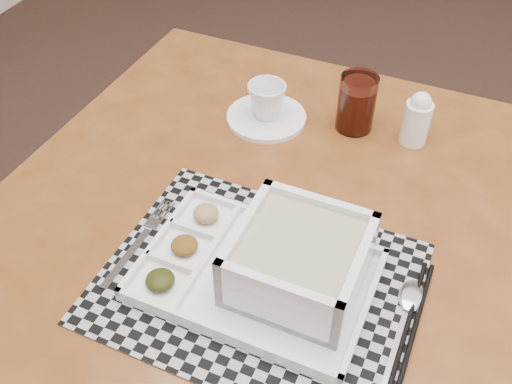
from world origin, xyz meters
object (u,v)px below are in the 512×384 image
at_px(serving_tray, 285,265).
at_px(juice_glass, 356,105).
at_px(creamer_bottle, 417,119).
at_px(cup, 267,101).
at_px(dining_table, 286,252).

relative_size(serving_tray, juice_glass, 3.04).
distance_m(juice_glass, creamer_bottle, 0.11).
distance_m(cup, juice_glass, 0.16).
bearing_deg(creamer_bottle, juice_glass, 179.60).
bearing_deg(creamer_bottle, cup, -171.56).
height_order(serving_tray, juice_glass, juice_glass).
height_order(serving_tray, cup, serving_tray).
relative_size(cup, juice_glass, 0.67).
bearing_deg(dining_table, juice_glass, 83.64).
bearing_deg(dining_table, serving_tray, -72.43).
bearing_deg(serving_tray, cup, 115.13).
distance_m(dining_table, creamer_bottle, 0.33).
bearing_deg(creamer_bottle, dining_table, -117.01).
bearing_deg(serving_tray, creamer_bottle, 74.89).
height_order(dining_table, juice_glass, juice_glass).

